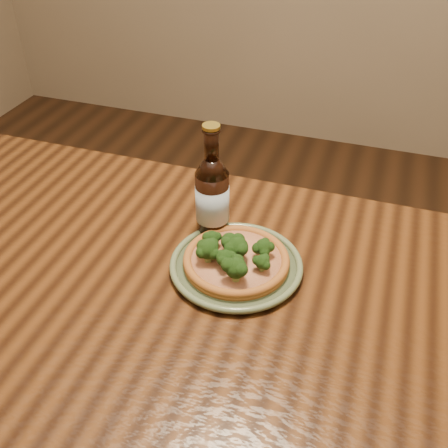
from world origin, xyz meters
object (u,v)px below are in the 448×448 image
(table, at_px, (175,326))
(beer_bottle, at_px, (212,196))
(pizza, at_px, (235,259))
(plate, at_px, (236,265))

(table, height_order, beer_bottle, beer_bottle)
(pizza, xyz_separation_m, beer_bottle, (-0.08, 0.10, 0.07))
(table, bearing_deg, plate, 48.39)
(plate, relative_size, pizza, 1.26)
(pizza, distance_m, beer_bottle, 0.15)
(pizza, height_order, beer_bottle, beer_bottle)
(table, distance_m, pizza, 0.19)
(plate, height_order, pizza, pizza)
(table, distance_m, beer_bottle, 0.28)
(table, relative_size, plate, 5.88)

